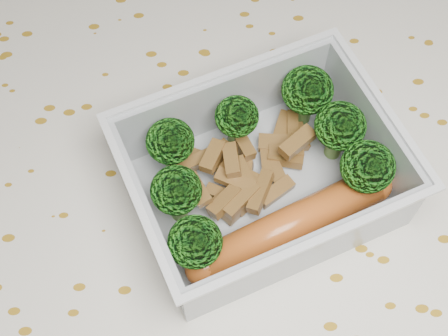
{
  "coord_description": "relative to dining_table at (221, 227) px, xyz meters",
  "views": [
    {
      "loc": [
        -0.01,
        -0.22,
        1.19
      ],
      "look_at": [
        0.0,
        0.0,
        0.78
      ],
      "focal_mm": 50.0,
      "sensor_mm": 36.0,
      "label": 1
    }
  ],
  "objects": [
    {
      "name": "meat_pile",
      "position": [
        0.02,
        0.0,
        0.11
      ],
      "size": [
        0.11,
        0.1,
        0.03
      ],
      "color": "brown",
      "rests_on": "lunch_container"
    },
    {
      "name": "sausage",
      "position": [
        0.05,
        -0.05,
        0.11
      ],
      "size": [
        0.16,
        0.08,
        0.03
      ],
      "color": "#B9561D",
      "rests_on": "lunch_container"
    },
    {
      "name": "broccoli_florets",
      "position": [
        0.03,
        0.0,
        0.13
      ],
      "size": [
        0.18,
        0.16,
        0.06
      ],
      "color": "#608C3F",
      "rests_on": "lunch_container"
    },
    {
      "name": "lunch_container",
      "position": [
        0.03,
        -0.01,
        0.11
      ],
      "size": [
        0.23,
        0.21,
        0.07
      ],
      "color": "silver",
      "rests_on": "tablecloth"
    },
    {
      "name": "tablecloth",
      "position": [
        0.0,
        0.0,
        0.05
      ],
      "size": [
        1.46,
        0.96,
        0.19
      ],
      "color": "silver",
      "rests_on": "dining_table"
    },
    {
      "name": "dining_table",
      "position": [
        0.0,
        0.0,
        0.0
      ],
      "size": [
        1.4,
        0.9,
        0.75
      ],
      "color": "brown",
      "rests_on": "ground"
    }
  ]
}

